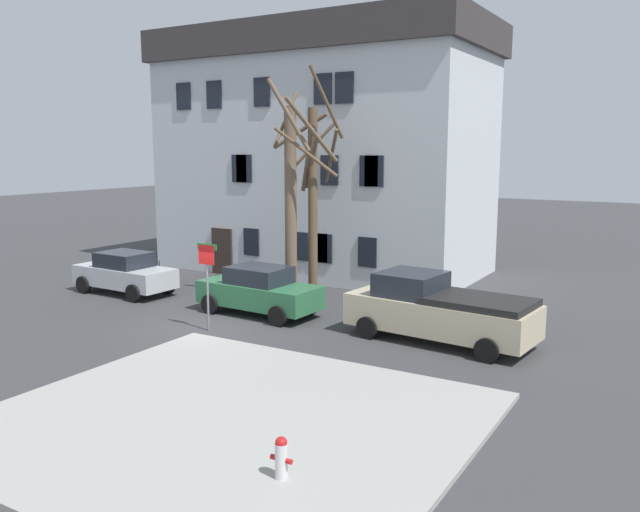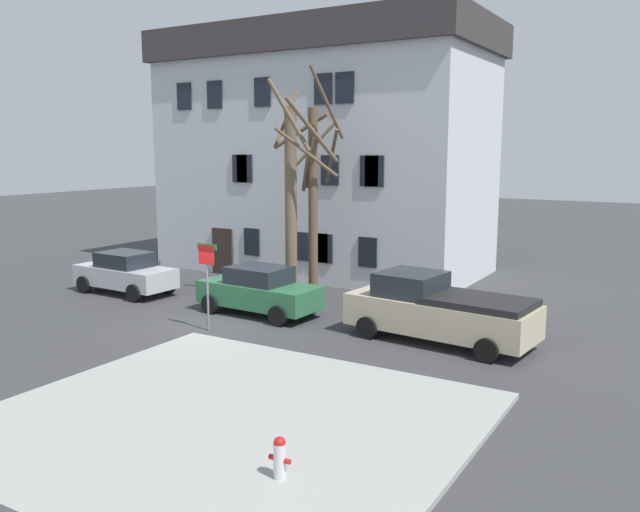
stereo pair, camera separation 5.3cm
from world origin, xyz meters
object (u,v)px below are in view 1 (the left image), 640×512
object	(u,v)px
bicycle_leaning	(162,277)
car_silver_sedan	(125,273)
car_green_sedan	(259,290)
fire_hydrant	(281,457)
tree_bare_near	(293,193)
street_sign_pole	(207,270)
building_main	(323,150)
tree_bare_mid	(313,192)
pickup_truck_beige	(439,310)

from	to	relation	value
bicycle_leaning	car_silver_sedan	bearing A→B (deg)	-94.43
car_green_sedan	fire_hydrant	world-z (taller)	car_green_sedan
tree_bare_near	car_silver_sedan	bearing A→B (deg)	-160.05
car_silver_sedan	street_sign_pole	size ratio (longest dim) A/B	1.56
building_main	bicycle_leaning	bearing A→B (deg)	-119.20
tree_bare_mid	pickup_truck_beige	size ratio (longest dim) A/B	1.49
bicycle_leaning	fire_hydrant	bearing A→B (deg)	-39.52
building_main	tree_bare_near	size ratio (longest dim) A/B	1.86
car_silver_sedan	building_main	bearing A→B (deg)	65.59
fire_hydrant	street_sign_pole	distance (m)	10.07
tree_bare_mid	bicycle_leaning	size ratio (longest dim) A/B	4.94
car_silver_sedan	car_green_sedan	distance (m)	6.50
pickup_truck_beige	fire_hydrant	bearing A→B (deg)	-85.74
building_main	bicycle_leaning	xyz separation A→B (m)	(-3.80, -6.81, -5.21)
fire_hydrant	pickup_truck_beige	bearing A→B (deg)	94.26
tree_bare_near	car_green_sedan	xyz separation A→B (m)	(0.08, -2.31, -3.20)
tree_bare_near	pickup_truck_beige	world-z (taller)	tree_bare_near
fire_hydrant	street_sign_pole	size ratio (longest dim) A/B	0.27
tree_bare_near	bicycle_leaning	bearing A→B (deg)	-176.06
tree_bare_mid	street_sign_pole	bearing A→B (deg)	-95.67
car_silver_sedan	fire_hydrant	bearing A→B (deg)	-34.09
building_main	car_green_sedan	distance (m)	10.21
tree_bare_near	fire_hydrant	bearing A→B (deg)	-58.02
tree_bare_mid	car_silver_sedan	bearing A→B (deg)	-156.49
building_main	tree_bare_mid	distance (m)	6.59
street_sign_pole	tree_bare_mid	bearing A→B (deg)	84.33
car_green_sedan	tree_bare_near	bearing A→B (deg)	91.95
car_silver_sedan	pickup_truck_beige	world-z (taller)	pickup_truck_beige
car_green_sedan	street_sign_pole	distance (m)	2.72
tree_bare_mid	street_sign_pole	size ratio (longest dim) A/B	3.09
street_sign_pole	bicycle_leaning	world-z (taller)	street_sign_pole
tree_bare_near	street_sign_pole	size ratio (longest dim) A/B	2.93
tree_bare_mid	pickup_truck_beige	distance (m)	7.39
building_main	pickup_truck_beige	bearing A→B (deg)	-43.61
pickup_truck_beige	bicycle_leaning	size ratio (longest dim) A/B	3.32
pickup_truck_beige	car_green_sedan	bearing A→B (deg)	-178.89
tree_bare_near	car_silver_sedan	xyz separation A→B (m)	(-6.42, -2.33, -3.21)
bicycle_leaning	tree_bare_mid	bearing A→B (deg)	9.18
pickup_truck_beige	fire_hydrant	xyz separation A→B (m)	(0.70, -9.37, -0.45)
pickup_truck_beige	street_sign_pole	bearing A→B (deg)	-158.50
tree_bare_near	fire_hydrant	xyz separation A→B (m)	(7.22, -11.56, -3.53)
building_main	street_sign_pole	bearing A→B (deg)	-78.05
street_sign_pole	fire_hydrant	bearing A→B (deg)	-42.75
building_main	fire_hydrant	world-z (taller)	building_main
tree_bare_mid	fire_hydrant	distance (m)	14.41
building_main	car_green_sedan	xyz separation A→B (m)	(2.55, -8.68, -4.74)
building_main	street_sign_pole	world-z (taller)	building_main
car_green_sedan	street_sign_pole	xyz separation A→B (m)	(-0.18, -2.48, 1.09)
car_green_sedan	fire_hydrant	size ratio (longest dim) A/B	5.92
tree_bare_near	pickup_truck_beige	distance (m)	7.53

